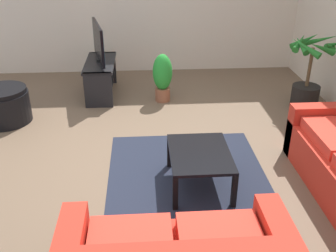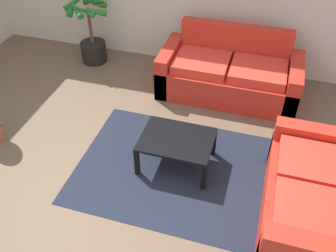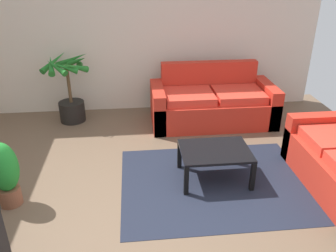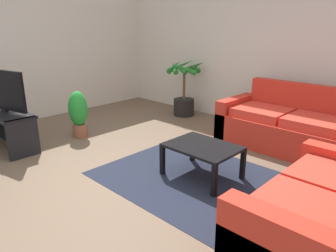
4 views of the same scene
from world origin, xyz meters
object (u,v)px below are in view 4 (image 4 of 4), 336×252
at_px(potted_plant_small, 78,113).
at_px(tv, 2,90).
at_px(coffee_table, 202,150).
at_px(potted_palm, 184,91).
at_px(tv_stand, 7,124).
at_px(couch_main, 289,128).
at_px(couch_loveseat, 327,218).

bearing_deg(potted_plant_small, tv, -109.06).
bearing_deg(coffee_table, potted_palm, 135.64).
bearing_deg(potted_palm, tv, -102.59).
bearing_deg(potted_palm, tv_stand, -102.56).
relative_size(couch_main, tv_stand, 1.75).
distance_m(couch_loveseat, tv, 4.22).
xyz_separation_m(tv_stand, potted_plant_small, (0.33, 0.96, 0.05)).
relative_size(tv, potted_palm, 0.89).
relative_size(tv_stand, potted_plant_small, 1.49).
bearing_deg(potted_plant_small, couch_main, 35.37).
bearing_deg(tv_stand, potted_plant_small, 71.04).
height_order(couch_main, couch_loveseat, same).
xyz_separation_m(tv, potted_palm, (0.69, 3.08, -0.37)).
bearing_deg(tv, tv_stand, -77.77).
relative_size(tv, potted_plant_small, 1.31).
bearing_deg(couch_main, potted_palm, 172.96).
distance_m(tv_stand, potted_plant_small, 1.02).
bearing_deg(potted_palm, potted_plant_small, -99.55).
bearing_deg(tv_stand, couch_main, 43.76).
relative_size(couch_main, potted_palm, 1.77).
distance_m(couch_loveseat, potted_palm, 4.09).
xyz_separation_m(tv_stand, tv, (-0.00, 0.00, 0.50)).
xyz_separation_m(couch_main, tv, (-2.93, -2.80, 0.55)).
xyz_separation_m(tv_stand, potted_palm, (0.69, 3.08, 0.13)).
height_order(tv_stand, tv, tv).
xyz_separation_m(couch_main, potted_plant_small, (-2.60, -1.84, 0.10)).
distance_m(potted_palm, potted_plant_small, 2.15).
bearing_deg(couch_main, tv_stand, -136.24).
relative_size(couch_loveseat, tv_stand, 1.45).
relative_size(coffee_table, potted_palm, 0.74).
xyz_separation_m(couch_loveseat, tv, (-4.10, -0.84, 0.56)).
xyz_separation_m(tv, coffee_table, (2.60, 1.20, -0.52)).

